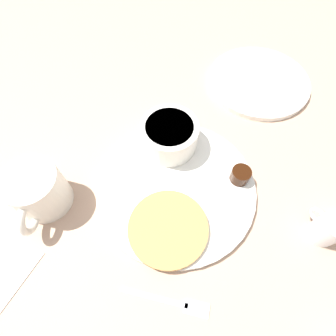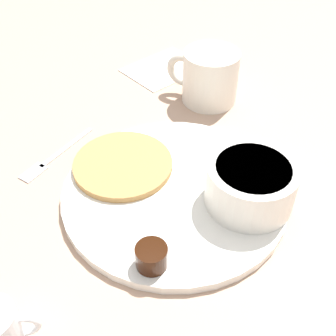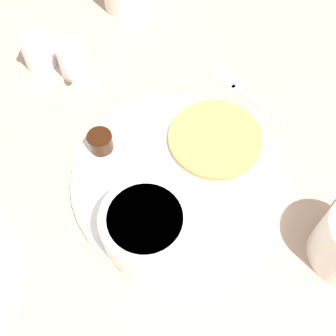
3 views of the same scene
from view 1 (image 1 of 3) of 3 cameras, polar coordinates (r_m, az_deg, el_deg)
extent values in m
plane|color=tan|center=(0.48, 1.75, -4.54)|extent=(4.00, 4.00, 0.00)
cylinder|color=white|center=(0.48, 1.77, -4.24)|extent=(0.29, 0.29, 0.01)
cylinder|color=#B78447|center=(0.44, 0.02, -13.01)|extent=(0.13, 0.13, 0.01)
cylinder|color=white|center=(0.49, 0.30, 7.08)|extent=(0.11, 0.11, 0.06)
cylinder|color=white|center=(0.48, 0.31, 8.80)|extent=(0.09, 0.09, 0.01)
cylinder|color=black|center=(0.48, 15.48, -1.50)|extent=(0.03, 0.03, 0.03)
cylinder|color=white|center=(0.52, 1.95, 7.93)|extent=(0.04, 0.04, 0.03)
sphere|color=white|center=(0.51, 2.01, 9.19)|extent=(0.02, 0.02, 0.02)
cylinder|color=silver|center=(0.49, -26.35, -4.33)|extent=(0.09, 0.09, 0.09)
torus|color=silver|center=(0.47, -28.02, -9.49)|extent=(0.03, 0.06, 0.06)
cylinder|color=white|center=(0.50, 31.58, -11.28)|extent=(0.05, 0.05, 0.06)
torus|color=white|center=(0.49, 29.87, -9.04)|extent=(0.03, 0.03, 0.03)
cube|color=silver|center=(0.44, -3.07, -26.31)|extent=(0.10, 0.02, 0.00)
cube|color=silver|center=(0.44, 6.31, -28.12)|extent=(0.04, 0.02, 0.00)
cylinder|color=white|center=(0.68, 19.11, 17.39)|extent=(0.23, 0.23, 0.01)
camera|label=2|loc=(0.49, 61.67, 31.93)|focal=45.00mm
camera|label=3|loc=(0.46, -37.99, 64.81)|focal=45.00mm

